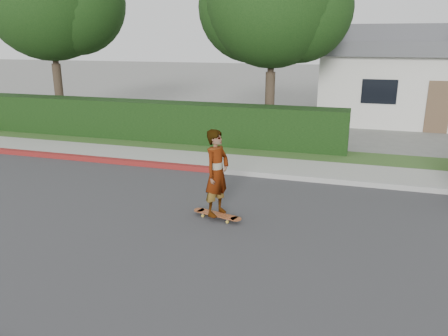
{
  "coord_description": "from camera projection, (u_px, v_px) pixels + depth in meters",
  "views": [
    {
      "loc": [
        4.69,
        -7.3,
        3.72
      ],
      "look_at": [
        2.02,
        1.42,
        1.0
      ],
      "focal_mm": 35.0,
      "sensor_mm": 36.0,
      "label": 1
    }
  ],
  "objects": [
    {
      "name": "planting_strip",
      "position": [
        212.0,
        149.0,
        15.1
      ],
      "size": [
        60.0,
        1.6,
        0.1
      ],
      "primitive_type": "cube",
      "color": "#2D4C1E",
      "rests_on": "ground"
    },
    {
      "name": "curb_red_section",
      "position": [
        42.0,
        155.0,
        14.21
      ],
      "size": [
        12.0,
        0.21,
        0.15
      ],
      "primitive_type": "cube",
      "color": "maroon",
      "rests_on": "ground"
    },
    {
      "name": "skateboard",
      "position": [
        217.0,
        215.0,
        9.31
      ],
      "size": [
        1.18,
        0.51,
        0.11
      ],
      "rotation": [
        0.0,
        0.0,
        -0.25
      ],
      "color": "gold",
      "rests_on": "ground"
    },
    {
      "name": "road",
      "position": [
        111.0,
        224.0,
        9.07
      ],
      "size": [
        60.0,
        8.0,
        0.01
      ],
      "primitive_type": "cube",
      "color": "#2D2D30",
      "rests_on": "ground"
    },
    {
      "name": "skateboarder",
      "position": [
        217.0,
        173.0,
        9.05
      ],
      "size": [
        0.62,
        0.77,
        1.83
      ],
      "primitive_type": "imported",
      "rotation": [
        0.0,
        0.0,
        1.26
      ],
      "color": "white",
      "rests_on": "skateboard"
    },
    {
      "name": "house",
      "position": [
        433.0,
        74.0,
        20.88
      ],
      "size": [
        10.6,
        8.6,
        4.3
      ],
      "color": "beige",
      "rests_on": "ground"
    },
    {
      "name": "ground",
      "position": [
        111.0,
        224.0,
        9.07
      ],
      "size": [
        120.0,
        120.0,
        0.0
      ],
      "primitive_type": "plane",
      "color": "slate",
      "rests_on": "ground"
    },
    {
      "name": "tree_center",
      "position": [
        273.0,
        4.0,
        15.67
      ],
      "size": [
        5.66,
        4.84,
        7.44
      ],
      "color": "#33261C",
      "rests_on": "ground"
    },
    {
      "name": "hedge",
      "position": [
        141.0,
        121.0,
        16.29
      ],
      "size": [
        15.0,
        1.0,
        1.5
      ],
      "primitive_type": "cube",
      "color": "black",
      "rests_on": "ground"
    },
    {
      "name": "curb_far",
      "position": [
        185.0,
        168.0,
        12.8
      ],
      "size": [
        60.0,
        0.2,
        0.15
      ],
      "primitive_type": "cube",
      "color": "#9E9E99",
      "rests_on": "ground"
    },
    {
      "name": "sidewalk_far",
      "position": [
        196.0,
        160.0,
        13.63
      ],
      "size": [
        60.0,
        1.6,
        0.12
      ],
      "primitive_type": "cube",
      "color": "gray",
      "rests_on": "ground"
    }
  ]
}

